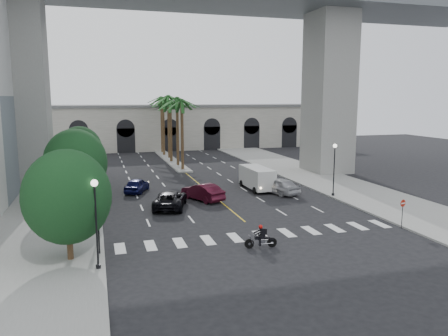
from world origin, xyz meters
TOP-DOWN VIEW (x-y plane):
  - ground at (0.00, 0.00)m, footprint 140.00×140.00m
  - sidewalk_left at (-15.00, 15.00)m, footprint 8.00×100.00m
  - sidewalk_right at (15.00, 15.00)m, footprint 8.00×100.00m
  - median at (0.00, 38.00)m, footprint 2.00×24.00m
  - pier_building at (0.00, 55.00)m, footprint 71.00×10.50m
  - bridge at (3.42, 22.00)m, footprint 75.00×13.00m
  - palm_a at (0.00, 28.00)m, footprint 3.20×3.20m
  - palm_b at (0.10, 32.00)m, footprint 3.20×3.20m
  - palm_c at (-0.20, 36.00)m, footprint 3.20×3.20m
  - palm_d at (0.15, 40.00)m, footprint 3.20×3.20m
  - palm_e at (-0.10, 44.00)m, footprint 3.20×3.20m
  - palm_f at (0.20, 48.00)m, footprint 3.20×3.20m
  - street_tree_near at (-13.00, -3.00)m, footprint 5.20×5.20m
  - street_tree_mid at (-13.00, 10.00)m, footprint 5.44×5.44m
  - street_tree_far at (-13.00, 22.00)m, footprint 5.04×5.04m
  - lamp_post_left_near at (-11.40, -5.00)m, footprint 0.40×0.40m
  - lamp_post_left_far at (-11.40, 16.00)m, footprint 0.40×0.40m
  - lamp_post_right at (11.40, 8.00)m, footprint 0.40×0.40m
  - traffic_signal_near at (-11.30, -2.50)m, footprint 0.25×0.18m
  - traffic_signal_far at (-11.30, 1.50)m, footprint 0.25×0.18m
  - motorcycle_rider at (-0.95, -4.01)m, footprint 2.19×0.60m
  - car_a at (6.73, 10.89)m, footprint 3.51×5.38m
  - car_b at (-1.50, 10.32)m, footprint 3.64×5.24m
  - car_c at (-5.01, 8.24)m, footprint 4.12×6.13m
  - car_d at (5.94, 16.34)m, footprint 2.63×5.73m
  - car_e at (-7.28, 15.81)m, footprint 3.30×4.74m
  - cargo_van at (5.30, 13.40)m, footprint 2.40×5.74m
  - pedestrian_a at (-11.50, 6.01)m, footprint 0.74×0.56m
  - pedestrian_b at (-13.29, 7.81)m, footprint 0.92×0.82m
  - do_not_enter_sign at (10.75, -3.10)m, footprint 0.55×0.17m

SIDE VIEW (x-z plane):
  - ground at x=0.00m, z-range 0.00..0.00m
  - sidewalk_left at x=-15.00m, z-range 0.00..0.15m
  - sidewalk_right at x=15.00m, z-range 0.00..0.15m
  - median at x=0.00m, z-range 0.00..0.20m
  - motorcycle_rider at x=-0.95m, z-range -0.08..1.51m
  - car_e at x=-7.28m, z-range 0.00..1.50m
  - car_c at x=-5.01m, z-range 0.00..1.56m
  - car_d at x=5.94m, z-range 0.00..1.62m
  - car_b at x=-1.50m, z-range 0.00..1.64m
  - car_a at x=6.73m, z-range 0.00..1.70m
  - pedestrian_b at x=-13.29m, z-range 0.15..1.73m
  - pedestrian_a at x=-11.50m, z-range 0.15..1.97m
  - cargo_van at x=5.30m, z-range 0.14..2.56m
  - do_not_enter_sign at x=10.75m, z-range 0.52..2.80m
  - traffic_signal_near at x=-11.30m, z-range 0.69..4.34m
  - traffic_signal_far at x=-11.30m, z-range 0.69..4.34m
  - lamp_post_left_near at x=-11.40m, z-range 0.55..5.90m
  - lamp_post_left_far at x=-11.40m, z-range 0.55..5.90m
  - lamp_post_right at x=11.40m, z-range 0.55..5.90m
  - street_tree_far at x=-13.00m, z-range 0.56..7.24m
  - street_tree_near at x=-13.00m, z-range 0.58..7.47m
  - street_tree_mid at x=-13.00m, z-range 0.61..7.81m
  - pier_building at x=0.00m, z-range 0.02..8.52m
  - palm_c at x=-0.20m, z-range 3.86..13.96m
  - palm_a at x=0.00m, z-range 3.95..14.25m
  - palm_e at x=-0.10m, z-range 3.99..14.39m
  - palm_b at x=0.10m, z-range 4.07..14.67m
  - palm_f at x=0.20m, z-range 4.11..14.81m
  - palm_d at x=0.15m, z-range 4.20..15.10m
  - bridge at x=3.42m, z-range 5.51..31.51m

